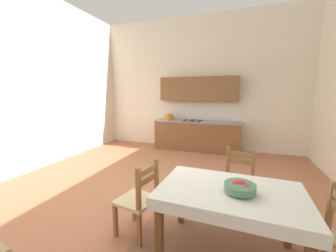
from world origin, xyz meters
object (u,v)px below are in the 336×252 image
Objects in this scene: kitchen_cabinetry at (197,122)px; dining_table at (229,201)px; fruit_bowl at (240,187)px; dining_chair_kitchen_side at (237,184)px; dining_chair_tv_side at (139,200)px.

kitchen_cabinetry is 1.73× the size of dining_table.
kitchen_cabinetry is 4.17m from dining_table.
kitchen_cabinetry is at bearing 106.99° from fruit_bowl.
dining_chair_kitchen_side is (0.07, 0.86, -0.19)m from dining_table.
dining_table is 1.58× the size of dining_chair_kitchen_side.
dining_chair_tv_side is 1.00× the size of dining_chair_kitchen_side.
dining_chair_kitchen_side is 3.10× the size of fruit_bowl.
dining_table is at bearing 0.02° from dining_chair_tv_side.
kitchen_cabinetry is at bearing 105.96° from dining_table.
dining_chair_tv_side reaches higher than fruit_bowl.
dining_chair_kitchen_side is 0.98m from fruit_bowl.
fruit_bowl is (1.24, -4.05, -0.04)m from kitchen_cabinetry.
dining_table is at bearing -74.04° from kitchen_cabinetry.
kitchen_cabinetry reaches higher than dining_chair_kitchen_side.
dining_chair_tv_side is 3.10× the size of fruit_bowl.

